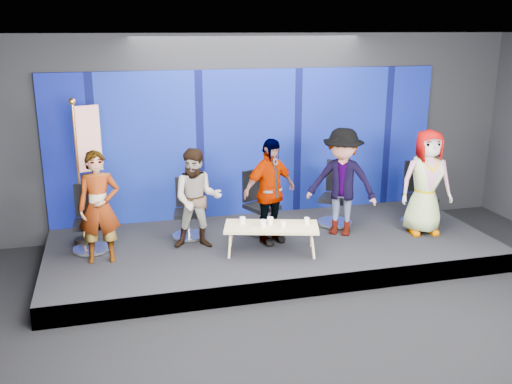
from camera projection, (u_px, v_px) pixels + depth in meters
ground at (329, 334)px, 6.92m from camera, size 10.00×10.00×0.00m
room_walls at (337, 137)px, 6.24m from camera, size 10.02×8.02×3.51m
riser at (272, 249)px, 9.20m from camera, size 7.00×3.00×0.30m
backdrop at (250, 143)px, 10.14m from camera, size 7.00×0.08×2.60m
chair_a at (90, 229)px, 8.66m from camera, size 0.59×0.59×1.01m
panelist_a at (99, 207)px, 8.13m from camera, size 0.61×0.42×1.64m
chair_b at (188, 218)px, 9.22m from camera, size 0.63×0.63×0.96m
panelist_b at (197, 199)px, 8.66m from camera, size 0.85×0.71×1.56m
chair_c at (260, 212)px, 9.45m from camera, size 0.76×0.76×1.03m
panelist_c at (270, 191)px, 8.86m from camera, size 1.06×0.75×1.67m
chair_d at (336, 204)px, 9.83m from camera, size 0.85×0.85×1.09m
panelist_d at (342, 182)px, 9.20m from camera, size 1.31×1.19×1.76m
chair_e at (418, 203)px, 9.89m from camera, size 0.69×0.69×1.07m
panelist_e at (426, 182)px, 9.26m from camera, size 0.92×0.67×1.73m
coffee_table at (271, 228)px, 8.55m from camera, size 1.51×0.96×0.43m
mug_a at (243, 220)px, 8.62m from camera, size 0.08×0.08×0.10m
mug_b at (263, 223)px, 8.47m from camera, size 0.09×0.09×0.11m
mug_c at (270, 221)px, 8.60m from camera, size 0.09×0.09×0.11m
mug_d at (283, 224)px, 8.47m from camera, size 0.07×0.07×0.09m
mug_e at (307, 221)px, 8.62m from camera, size 0.08×0.08×0.09m
flag_stand at (86, 168)px, 8.71m from camera, size 0.52×0.31×2.29m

